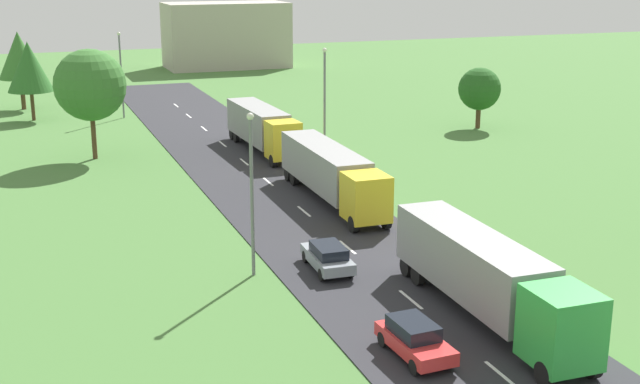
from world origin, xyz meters
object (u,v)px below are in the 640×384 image
(lamppost_fourth, at_px, (121,71))
(tree_maple, at_px, (90,85))
(car_second, at_px, (415,339))
(distant_building, at_px, (226,35))
(lamppost_second, at_px, (252,187))
(tree_elm, at_px, (29,67))
(lamppost_third, at_px, (325,99))
(tree_ash, at_px, (480,89))
(truck_second, at_px, (331,172))
(truck_lead, at_px, (486,275))
(car_third, at_px, (328,257))
(tree_oak, at_px, (19,55))
(truck_third, at_px, (262,126))

(lamppost_fourth, distance_m, tree_maple, 18.34)
(car_second, distance_m, distant_building, 96.99)
(distant_building, bearing_deg, lamppost_second, -103.24)
(tree_elm, xyz_separation_m, distant_building, (28.83, 35.33, -0.63))
(car_second, height_order, lamppost_fourth, lamppost_fourth)
(tree_elm, bearing_deg, distant_building, 50.78)
(lamppost_third, bearing_deg, distant_building, 83.03)
(lamppost_third, distance_m, distant_building, 62.40)
(lamppost_second, distance_m, tree_maple, 30.02)
(lamppost_third, bearing_deg, car_second, -104.49)
(tree_maple, bearing_deg, distant_building, 65.65)
(lamppost_third, xyz_separation_m, lamppost_fourth, (-12.57, 24.90, -0.18))
(tree_ash, bearing_deg, distant_building, 101.44)
(truck_second, bearing_deg, tree_ash, 40.25)
(truck_lead, bearing_deg, car_third, 118.96)
(car_second, bearing_deg, truck_lead, 26.60)
(truck_lead, relative_size, car_third, 3.29)
(tree_elm, bearing_deg, lamppost_third, -51.39)
(truck_second, distance_m, car_third, 12.96)
(lamppost_second, xyz_separation_m, lamppost_third, (12.27, 22.39, 0.30))
(tree_elm, bearing_deg, lamppost_second, -79.60)
(lamppost_second, height_order, lamppost_third, lamppost_third)
(truck_lead, xyz_separation_m, lamppost_fourth, (-8.51, 56.17, 2.69))
(lamppost_second, relative_size, tree_oak, 1.02)
(truck_lead, distance_m, distant_building, 93.97)
(car_third, distance_m, lamppost_fourth, 48.45)
(car_second, distance_m, car_third, 10.38)
(car_second, height_order, lamppost_third, lamppost_third)
(truck_second, bearing_deg, tree_maple, 126.14)
(truck_third, height_order, tree_oak, tree_oak)
(truck_third, height_order, tree_maple, tree_maple)
(car_second, xyz_separation_m, car_third, (0.17, 10.38, -0.03))
(truck_second, relative_size, distant_building, 0.81)
(lamppost_second, relative_size, distant_building, 0.47)
(truck_lead, distance_m, truck_second, 20.04)
(car_third, xyz_separation_m, lamppost_second, (-3.75, 0.82, 3.89))
(car_second, relative_size, tree_maple, 0.46)
(truck_second, relative_size, tree_oak, 1.74)
(truck_third, height_order, lamppost_third, lamppost_third)
(lamppost_third, relative_size, tree_oak, 1.09)
(truck_third, height_order, lamppost_fourth, lamppost_fourth)
(lamppost_second, relative_size, lamppost_third, 0.93)
(tree_maple, xyz_separation_m, tree_ash, (35.76, 0.46, -2.23))
(truck_lead, distance_m, tree_elm, 60.47)
(truck_third, height_order, lamppost_second, lamppost_second)
(tree_elm, distance_m, tree_ash, 44.13)
(car_third, distance_m, distant_building, 86.75)
(truck_third, distance_m, tree_oak, 34.28)
(truck_lead, height_order, tree_elm, tree_elm)
(lamppost_second, distance_m, tree_elm, 49.83)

